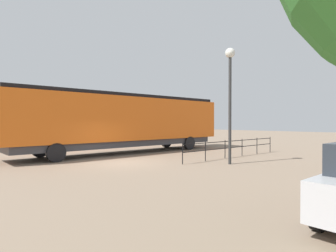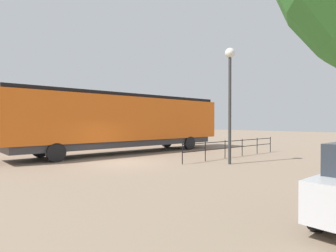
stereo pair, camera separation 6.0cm
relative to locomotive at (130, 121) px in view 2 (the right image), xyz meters
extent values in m
plane|color=#84705B|center=(4.17, -3.30, -2.41)|extent=(120.00, 120.00, 0.00)
cube|color=orange|center=(0.00, -0.54, 0.13)|extent=(3.18, 17.08, 3.07)
cube|color=black|center=(0.00, 6.78, -0.33)|extent=(3.05, 2.43, 2.15)
cube|color=black|center=(0.00, -0.54, 1.78)|extent=(2.86, 16.40, 0.24)
cube|color=#38383D|center=(0.00, -0.54, -1.64)|extent=(2.86, 15.71, 0.45)
cylinder|color=black|center=(-1.44, 4.92, -1.86)|extent=(0.30, 1.10, 1.10)
cylinder|color=black|center=(1.44, 4.92, -1.86)|extent=(0.30, 1.10, 1.10)
cylinder|color=black|center=(-1.44, -6.01, -1.86)|extent=(0.30, 1.10, 1.10)
cylinder|color=black|center=(1.44, -6.01, -1.86)|extent=(0.30, 1.10, 1.10)
cylinder|color=black|center=(15.32, -5.50, -2.09)|extent=(0.22, 0.64, 0.64)
cylinder|color=#2D2D2D|center=(8.49, 0.82, 0.53)|extent=(0.16, 0.16, 5.88)
sphere|color=silver|center=(8.49, 0.82, 3.63)|extent=(0.53, 0.53, 0.53)
cube|color=black|center=(6.84, 3.54, -1.35)|extent=(0.04, 9.43, 0.04)
cube|color=black|center=(6.84, 3.54, -1.77)|extent=(0.04, 9.43, 0.04)
cylinder|color=black|center=(6.84, -1.17, -1.83)|extent=(0.05, 0.05, 1.16)
cylinder|color=black|center=(6.84, 0.71, -1.83)|extent=(0.05, 0.05, 1.16)
cylinder|color=black|center=(6.84, 2.60, -1.83)|extent=(0.05, 0.05, 1.16)
cylinder|color=black|center=(6.84, 4.49, -1.83)|extent=(0.05, 0.05, 1.16)
cylinder|color=black|center=(6.84, 6.37, -1.83)|extent=(0.05, 0.05, 1.16)
cylinder|color=black|center=(6.84, 8.26, -1.83)|extent=(0.05, 0.05, 1.16)
camera|label=1|loc=(17.58, -11.75, -0.12)|focal=29.77mm
camera|label=2|loc=(17.62, -11.71, -0.12)|focal=29.77mm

